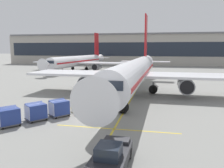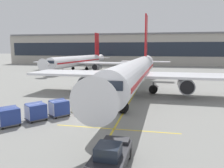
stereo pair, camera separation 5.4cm
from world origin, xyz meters
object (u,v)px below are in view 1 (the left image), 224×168
at_px(parked_airplane, 136,72).
at_px(baggage_cart_lead, 59,108).
at_px(ground_crew_marshaller, 87,107).
at_px(safety_cone_wingtip, 103,93).
at_px(baggage_cart_third, 8,116).
at_px(distant_airplane, 78,61).
at_px(safety_cone_engine_keepout, 103,96).
at_px(belt_loader, 88,104).
at_px(pushback_tug, 111,155).
at_px(ground_crew_by_carts, 76,105).
at_px(ground_crew_by_loader, 75,102).
at_px(baggage_cart_second, 36,111).

relative_size(parked_airplane, baggage_cart_lead, 17.52).
height_order(ground_crew_marshaller, safety_cone_wingtip, ground_crew_marshaller).
bearing_deg(baggage_cart_third, distant_airplane, 103.30).
xyz_separation_m(safety_cone_engine_keepout, safety_cone_wingtip, (-0.61, 2.11, -0.03)).
height_order(baggage_cart_third, safety_cone_wingtip, baggage_cart_third).
xyz_separation_m(baggage_cart_third, safety_cone_wingtip, (5.46, 16.46, -0.66)).
distance_m(belt_loader, pushback_tug, 14.30).
relative_size(baggage_cart_third, ground_crew_marshaller, 1.52).
height_order(ground_crew_by_carts, ground_crew_marshaller, same).
relative_size(ground_crew_marshaller, distant_airplane, 0.04).
relative_size(baggage_cart_lead, ground_crew_by_loader, 1.52).
height_order(baggage_cart_lead, ground_crew_by_loader, baggage_cart_lead).
relative_size(parked_airplane, safety_cone_wingtip, 66.18).
height_order(baggage_cart_lead, baggage_cart_third, same).
distance_m(ground_crew_marshaller, safety_cone_wingtip, 11.73).
height_order(parked_airplane, ground_crew_by_carts, parked_airplane).
distance_m(pushback_tug, safety_cone_wingtip, 23.06).
relative_size(ground_crew_by_carts, ground_crew_marshaller, 1.00).
height_order(ground_crew_marshaller, safety_cone_engine_keepout, ground_crew_marshaller).
bearing_deg(safety_cone_wingtip, ground_crew_by_carts, -92.49).
distance_m(ground_crew_by_carts, safety_cone_wingtip, 10.98).
xyz_separation_m(parked_airplane, pushback_tug, (1.00, -24.27, -2.97)).
bearing_deg(baggage_cart_third, belt_loader, 51.52).
bearing_deg(pushback_tug, ground_crew_by_carts, 120.29).
bearing_deg(ground_crew_by_carts, pushback_tug, -59.71).
bearing_deg(belt_loader, ground_crew_by_loader, -166.72).
xyz_separation_m(safety_cone_wingtip, distant_airplane, (-18.93, 40.48, 2.93)).
relative_size(baggage_cart_lead, ground_crew_by_carts, 1.52).
bearing_deg(ground_crew_by_carts, distant_airplane, 109.74).
height_order(parked_airplane, belt_loader, parked_airplane).
height_order(belt_loader, baggage_cart_second, belt_loader).
height_order(baggage_cart_third, pushback_tug, baggage_cart_third).
distance_m(pushback_tug, ground_crew_marshaller, 11.70).
bearing_deg(baggage_cart_third, parked_airplane, 60.25).
xyz_separation_m(baggage_cart_lead, safety_cone_engine_keepout, (2.62, 10.25, -0.63)).
bearing_deg(baggage_cart_lead, baggage_cart_third, -130.04).
bearing_deg(safety_cone_wingtip, baggage_cart_lead, -99.24).
xyz_separation_m(baggage_cart_lead, ground_crew_by_carts, (1.53, 1.41, -0.00)).
bearing_deg(distant_airplane, belt_loader, -68.76).
bearing_deg(ground_crew_marshaller, baggage_cart_lead, -167.33).
bearing_deg(baggage_cart_third, ground_crew_marshaller, 36.24).
xyz_separation_m(ground_crew_by_carts, safety_cone_wingtip, (0.48, 10.95, -0.66)).
relative_size(baggage_cart_third, pushback_tug, 0.59).
relative_size(pushback_tug, ground_crew_by_carts, 2.55).
xyz_separation_m(pushback_tug, ground_crew_by_carts, (-6.59, 11.28, 0.17)).
height_order(belt_loader, safety_cone_engine_keepout, belt_loader).
height_order(baggage_cart_lead, baggage_cart_second, same).
height_order(baggage_cart_lead, safety_cone_engine_keepout, baggage_cart_lead).
relative_size(parked_airplane, ground_crew_by_loader, 26.57).
xyz_separation_m(belt_loader, baggage_cart_second, (-4.11, -5.15, 0.19)).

